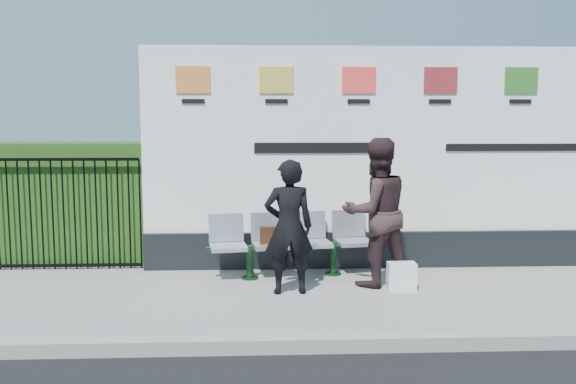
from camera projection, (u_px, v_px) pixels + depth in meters
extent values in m
cube|color=gray|center=(423.00, 297.00, 7.62)|extent=(14.00, 3.00, 0.12)
cube|color=gray|center=(462.00, 341.00, 6.13)|extent=(14.00, 0.18, 0.14)
cube|color=black|center=(434.00, 248.00, 8.94)|extent=(8.00, 0.30, 0.50)
cube|color=white|center=(437.00, 140.00, 8.75)|extent=(8.00, 0.14, 2.50)
cube|color=#244C16|center=(73.00, 203.00, 9.08)|extent=(2.35, 0.70, 1.70)
imported|color=black|center=(289.00, 227.00, 7.50)|extent=(0.61, 0.43, 1.59)
imported|color=#311F22|center=(376.00, 212.00, 7.84)|extent=(1.05, 0.93, 1.82)
cube|color=black|center=(271.00, 235.00, 8.22)|extent=(0.28, 0.13, 0.22)
cube|color=white|center=(402.00, 276.00, 7.69)|extent=(0.34, 0.20, 0.34)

